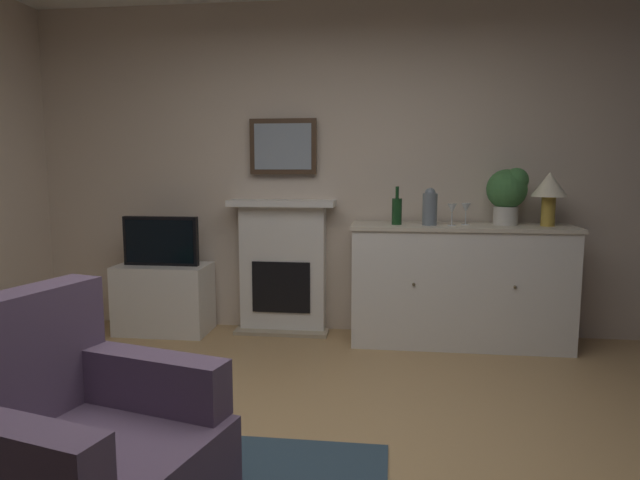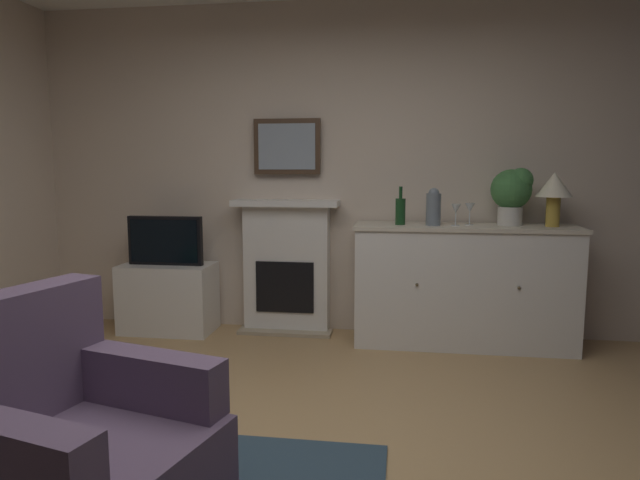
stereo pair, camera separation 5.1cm
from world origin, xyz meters
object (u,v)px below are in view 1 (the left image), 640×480
(framed_picture, at_px, (283,147))
(sideboard_cabinet, at_px, (460,285))
(table_lamp, at_px, (549,188))
(armchair, at_px, (72,449))
(vase_decorative, at_px, (430,207))
(potted_plant_small, at_px, (508,191))
(tv_cabinet, at_px, (164,298))
(fireplace_unit, at_px, (283,266))
(wine_glass_left, at_px, (452,209))
(wine_glass_center, at_px, (466,209))
(wine_bottle, at_px, (397,211))
(tv_set, at_px, (161,241))

(framed_picture, bearing_deg, sideboard_cabinet, -8.92)
(table_lamp, xyz_separation_m, armchair, (-2.26, -2.59, -0.83))
(vase_decorative, xyz_separation_m, potted_plant_small, (0.58, 0.10, 0.12))
(table_lamp, bearing_deg, framed_picture, 173.77)
(table_lamp, height_order, tv_cabinet, table_lamp)
(armchair, bearing_deg, fireplace_unit, 85.48)
(wine_glass_left, bearing_deg, table_lamp, 4.77)
(vase_decorative, height_order, armchair, vase_decorative)
(fireplace_unit, xyz_separation_m, potted_plant_small, (1.75, -0.13, 0.64))
(potted_plant_small, bearing_deg, armchair, -126.86)
(wine_glass_center, bearing_deg, sideboard_cabinet, -139.79)
(fireplace_unit, distance_m, vase_decorative, 1.30)
(vase_decorative, bearing_deg, table_lamp, 3.30)
(tv_cabinet, distance_m, armchair, 2.71)
(table_lamp, height_order, wine_bottle, table_lamp)
(tv_set, distance_m, armchair, 2.71)
(vase_decorative, xyz_separation_m, tv_set, (-2.15, 0.04, -0.30))
(table_lamp, bearing_deg, wine_glass_left, -175.23)
(fireplace_unit, bearing_deg, framed_picture, 90.00)
(wine_glass_left, relative_size, tv_cabinet, 0.22)
(sideboard_cabinet, distance_m, tv_set, 2.41)
(vase_decorative, xyz_separation_m, armchair, (-1.39, -2.54, -0.69))
(framed_picture, xyz_separation_m, potted_plant_small, (1.75, -0.18, -0.34))
(wine_glass_center, relative_size, potted_plant_small, 0.38)
(fireplace_unit, distance_m, armchair, 2.78)
(wine_bottle, height_order, wine_glass_left, wine_bottle)
(framed_picture, height_order, vase_decorative, framed_picture)
(tv_cabinet, distance_m, potted_plant_small, 2.87)
(table_lamp, height_order, wine_glass_left, table_lamp)
(fireplace_unit, xyz_separation_m, tv_set, (-0.98, -0.19, 0.22))
(fireplace_unit, xyz_separation_m, vase_decorative, (1.17, -0.23, 0.52))
(wine_glass_left, xyz_separation_m, tv_set, (-2.31, 0.05, -0.28))
(tv_cabinet, relative_size, armchair, 0.77)
(wine_glass_left, height_order, potted_plant_small, potted_plant_small)
(table_lamp, relative_size, potted_plant_small, 0.93)
(framed_picture, distance_m, armchair, 3.04)
(sideboard_cabinet, xyz_separation_m, wine_glass_center, (0.03, 0.02, 0.59))
(table_lamp, bearing_deg, wine_glass_center, 177.69)
(table_lamp, distance_m, wine_bottle, 1.13)
(wine_glass_center, bearing_deg, armchair, -122.53)
(sideboard_cabinet, bearing_deg, armchair, -122.32)
(sideboard_cabinet, height_order, table_lamp, table_lamp)
(wine_glass_left, relative_size, wine_glass_center, 1.00)
(wine_glass_left, height_order, tv_set, wine_glass_left)
(table_lamp, relative_size, wine_bottle, 1.38)
(framed_picture, bearing_deg, fireplace_unit, -90.00)
(table_lamp, xyz_separation_m, potted_plant_small, (-0.28, 0.05, -0.02))
(wine_glass_left, xyz_separation_m, armchair, (-1.55, -2.53, -0.67))
(framed_picture, height_order, tv_cabinet, framed_picture)
(framed_picture, bearing_deg, potted_plant_small, -5.77)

